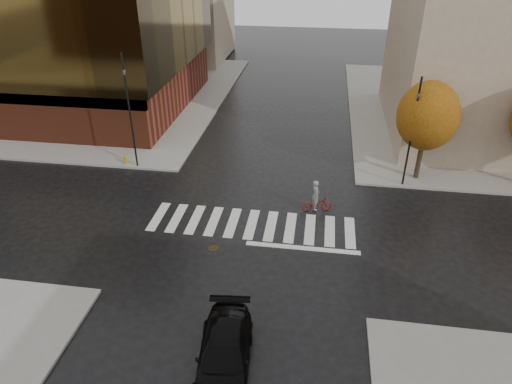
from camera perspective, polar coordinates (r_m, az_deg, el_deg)
ground at (r=25.51m, az=-0.73°, el=-4.67°), size 120.00×120.00×0.00m
sidewalk_nw at (r=50.41m, az=-21.36°, el=11.43°), size 30.00×30.00×0.15m
crosswalk at (r=25.92m, az=-0.55°, el=-4.04°), size 12.00×3.00×0.01m
office_glass at (r=46.68m, az=-26.22°, el=19.60°), size 27.00×19.00×16.00m
tree_ne_a at (r=30.55m, az=20.68°, el=8.88°), size 3.80×3.80×6.50m
sedan at (r=18.19m, az=-3.99°, el=-19.58°), size 2.48×5.11×1.43m
cyclist at (r=27.01m, az=7.55°, el=-1.07°), size 1.86×0.99×2.01m
traffic_light_nw at (r=31.29m, az=-15.64°, el=10.56°), size 0.22×0.19×7.79m
traffic_light_ne at (r=29.45m, az=19.02°, el=7.73°), size 0.20×0.22×7.04m
fire_hydrant at (r=33.35m, az=-15.95°, el=4.01°), size 0.23×0.23×0.65m
manhole at (r=24.21m, az=-5.34°, el=-6.99°), size 0.71×0.71×0.01m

